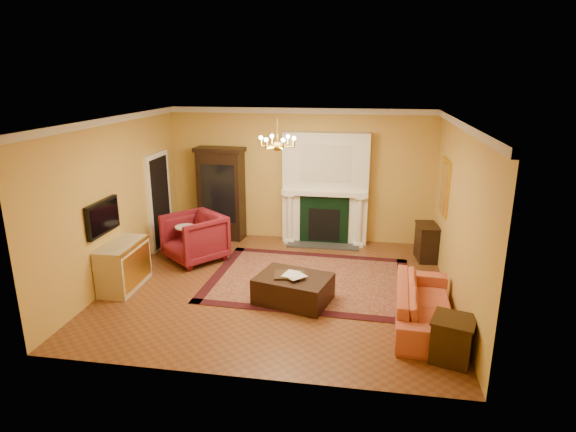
% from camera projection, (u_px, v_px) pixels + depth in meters
% --- Properties ---
extents(floor, '(6.00, 5.50, 0.02)m').
position_uv_depth(floor, '(278.00, 287.00, 8.74)').
color(floor, brown).
rests_on(floor, ground).
extents(ceiling, '(6.00, 5.50, 0.02)m').
position_uv_depth(ceiling, '(277.00, 118.00, 7.88)').
color(ceiling, white).
rests_on(ceiling, wall_back).
extents(wall_back, '(6.00, 0.02, 3.00)m').
position_uv_depth(wall_back, '(300.00, 175.00, 10.92)').
color(wall_back, '#D4984C').
rests_on(wall_back, floor).
extents(wall_front, '(6.00, 0.02, 3.00)m').
position_uv_depth(wall_front, '(235.00, 268.00, 5.70)').
color(wall_front, '#D4984C').
rests_on(wall_front, floor).
extents(wall_left, '(0.02, 5.50, 3.00)m').
position_uv_depth(wall_left, '(116.00, 200.00, 8.78)').
color(wall_left, '#D4984C').
rests_on(wall_left, floor).
extents(wall_right, '(0.02, 5.50, 3.00)m').
position_uv_depth(wall_right, '(459.00, 215.00, 7.84)').
color(wall_right, '#D4984C').
rests_on(wall_right, floor).
extents(fireplace, '(1.90, 0.70, 2.50)m').
position_uv_depth(fireplace, '(325.00, 191.00, 10.74)').
color(fireplace, white).
rests_on(fireplace, wall_back).
extents(crown_molding, '(6.00, 5.50, 0.12)m').
position_uv_depth(crown_molding, '(287.00, 118.00, 8.81)').
color(crown_molding, silver).
rests_on(crown_molding, ceiling).
extents(doorway, '(0.08, 1.05, 2.10)m').
position_uv_depth(doorway, '(159.00, 201.00, 10.51)').
color(doorway, white).
rests_on(doorway, wall_left).
extents(tv_panel, '(0.09, 0.95, 0.58)m').
position_uv_depth(tv_panel, '(103.00, 217.00, 8.25)').
color(tv_panel, black).
rests_on(tv_panel, wall_left).
extents(gilt_mirror, '(0.06, 0.76, 1.05)m').
position_uv_depth(gilt_mirror, '(445.00, 187.00, 9.13)').
color(gilt_mirror, gold).
rests_on(gilt_mirror, wall_right).
extents(chandelier, '(0.63, 0.55, 0.53)m').
position_uv_depth(chandelier, '(277.00, 143.00, 8.00)').
color(chandelier, gold).
rests_on(chandelier, ceiling).
extents(oriental_rug, '(3.77, 2.88, 0.01)m').
position_uv_depth(oriental_rug, '(309.00, 279.00, 9.02)').
color(oriental_rug, '#490F0F').
rests_on(oriental_rug, floor).
extents(china_cabinet, '(1.05, 0.54, 2.04)m').
position_uv_depth(china_cabinet, '(221.00, 196.00, 11.08)').
color(china_cabinet, black).
rests_on(china_cabinet, floor).
extents(wingback_armchair, '(1.43, 1.42, 1.08)m').
position_uv_depth(wingback_armchair, '(194.00, 235.00, 9.82)').
color(wingback_armchair, maroon).
rests_on(wingback_armchair, floor).
extents(pedestal_table, '(0.41, 0.41, 0.72)m').
position_uv_depth(pedestal_table, '(186.00, 240.00, 9.90)').
color(pedestal_table, black).
rests_on(pedestal_table, floor).
extents(commode, '(0.55, 1.13, 0.83)m').
position_uv_depth(commode, '(124.00, 266.00, 8.60)').
color(commode, beige).
rests_on(commode, floor).
extents(coral_sofa, '(0.75, 2.17, 0.83)m').
position_uv_depth(coral_sofa, '(425.00, 299.00, 7.34)').
color(coral_sofa, '#C4543E').
rests_on(coral_sofa, floor).
extents(end_table, '(0.63, 0.63, 0.58)m').
position_uv_depth(end_table, '(452.00, 340.00, 6.43)').
color(end_table, '#321F0D').
rests_on(end_table, floor).
extents(console_table, '(0.44, 0.68, 0.72)m').
position_uv_depth(console_table, '(426.00, 243.00, 9.93)').
color(console_table, black).
rests_on(console_table, floor).
extents(leather_ottoman, '(1.37, 1.14, 0.44)m').
position_uv_depth(leather_ottoman, '(293.00, 289.00, 8.10)').
color(leather_ottoman, black).
rests_on(leather_ottoman, oriental_rug).
extents(ottoman_tray, '(0.56, 0.47, 0.03)m').
position_uv_depth(ottoman_tray, '(289.00, 275.00, 8.06)').
color(ottoman_tray, black).
rests_on(ottoman_tray, leather_ottoman).
extents(book_a, '(0.23, 0.09, 0.32)m').
position_uv_depth(book_a, '(285.00, 265.00, 8.00)').
color(book_a, gray).
rests_on(book_a, ottoman_tray).
extents(book_b, '(0.18, 0.17, 0.30)m').
position_uv_depth(book_b, '(293.00, 267.00, 7.96)').
color(book_b, gray).
rests_on(book_b, ottoman_tray).
extents(topiary_left, '(0.15, 0.15, 0.40)m').
position_uv_depth(topiary_left, '(290.00, 179.00, 10.75)').
color(topiary_left, tan).
rests_on(topiary_left, fireplace).
extents(topiary_right, '(0.15, 0.15, 0.41)m').
position_uv_depth(topiary_right, '(354.00, 181.00, 10.52)').
color(topiary_right, tan).
rests_on(topiary_right, fireplace).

